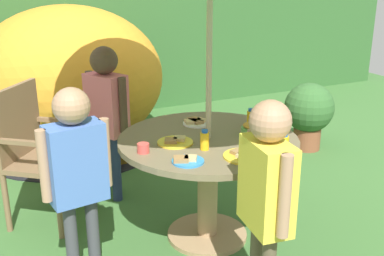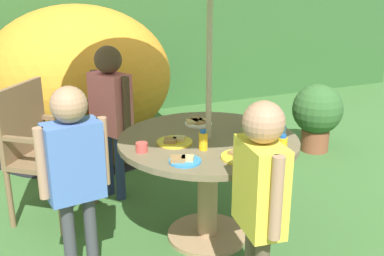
{
  "view_description": "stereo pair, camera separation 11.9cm",
  "coord_description": "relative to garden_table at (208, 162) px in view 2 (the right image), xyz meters",
  "views": [
    {
      "loc": [
        -1.3,
        -2.46,
        1.72
      ],
      "look_at": [
        -0.1,
        0.03,
        0.78
      ],
      "focal_mm": 43.95,
      "sensor_mm": 36.0,
      "label": 1
    },
    {
      "loc": [
        -1.2,
        -2.51,
        1.72
      ],
      "look_at": [
        -0.1,
        0.03,
        0.78
      ],
      "focal_mm": 43.95,
      "sensor_mm": 36.0,
      "label": 2
    }
  ],
  "objects": [
    {
      "name": "ground_plane",
      "position": [
        0.0,
        0.0,
        -0.55
      ],
      "size": [
        10.0,
        10.0,
        0.02
      ],
      "primitive_type": "cube",
      "color": "#3D6B33"
    },
    {
      "name": "hedge_backdrop",
      "position": [
        0.0,
        3.35,
        0.49
      ],
      "size": [
        9.0,
        0.7,
        2.08
      ],
      "primitive_type": "cube",
      "color": "#33602D",
      "rests_on": "ground_plane"
    },
    {
      "name": "garden_table",
      "position": [
        0.0,
        0.0,
        0.0
      ],
      "size": [
        1.14,
        1.14,
        0.71
      ],
      "color": "tan",
      "rests_on": "ground_plane"
    },
    {
      "name": "wooden_chair",
      "position": [
        -0.97,
        0.77,
        0.0
      ],
      "size": [
        0.66,
        0.67,
        0.97
      ],
      "rotation": [
        0.0,
        0.0,
        0.9
      ],
      "color": "brown",
      "rests_on": "ground_plane"
    },
    {
      "name": "dome_tent",
      "position": [
        -0.41,
        2.16,
        0.15
      ],
      "size": [
        1.9,
        1.9,
        1.4
      ],
      "rotation": [
        0.0,
        0.0,
        0.01
      ],
      "color": "orange",
      "rests_on": "ground_plane"
    },
    {
      "name": "potted_plant",
      "position": [
        1.66,
        1.02,
        -0.16
      ],
      "size": [
        0.49,
        0.49,
        0.67
      ],
      "color": "brown",
      "rests_on": "ground_plane"
    },
    {
      "name": "child_in_pink_shirt",
      "position": [
        -0.42,
        0.83,
        0.22
      ],
      "size": [
        0.29,
        0.37,
        1.2
      ],
      "rotation": [
        0.0,
        0.0,
        -1.11
      ],
      "color": "navy",
      "rests_on": "ground_plane"
    },
    {
      "name": "child_in_blue_shirt",
      "position": [
        -0.85,
        -0.11,
        0.19
      ],
      "size": [
        0.39,
        0.2,
        1.15
      ],
      "rotation": [
        0.0,
        0.0,
        0.13
      ],
      "color": "#3F3F47",
      "rests_on": "ground_plane"
    },
    {
      "name": "child_in_yellow_shirt",
      "position": [
        -0.1,
        -0.79,
        0.2
      ],
      "size": [
        0.2,
        0.4,
        1.16
      ],
      "rotation": [
        0.0,
        0.0,
        1.44
      ],
      "color": "brown",
      "rests_on": "ground_plane"
    },
    {
      "name": "snack_bowl",
      "position": [
        0.28,
        -0.08,
        0.2
      ],
      "size": [
        0.15,
        0.15,
        0.08
      ],
      "color": "#66B259",
      "rests_on": "garden_table"
    },
    {
      "name": "plate_far_right",
      "position": [
        0.05,
        0.28,
        0.18
      ],
      "size": [
        0.19,
        0.19,
        0.03
      ],
      "color": "white",
      "rests_on": "garden_table"
    },
    {
      "name": "plate_near_left",
      "position": [
        -0.29,
        -0.3,
        0.18
      ],
      "size": [
        0.18,
        0.18,
        0.03
      ],
      "color": "#338CD8",
      "rests_on": "garden_table"
    },
    {
      "name": "plate_far_left",
      "position": [
        0.04,
        -0.37,
        0.18
      ],
      "size": [
        0.25,
        0.25,
        0.03
      ],
      "color": "yellow",
      "rests_on": "garden_table"
    },
    {
      "name": "plate_mid_left",
      "position": [
        -0.23,
        0.0,
        0.18
      ],
      "size": [
        0.22,
        0.22,
        0.03
      ],
      "color": "yellow",
      "rests_on": "garden_table"
    },
    {
      "name": "juice_bottle_near_right",
      "position": [
        -0.11,
        -0.17,
        0.22
      ],
      "size": [
        0.05,
        0.05,
        0.12
      ],
      "color": "yellow",
      "rests_on": "garden_table"
    },
    {
      "name": "juice_bottle_center_front",
      "position": [
        0.25,
        -0.44,
        0.23
      ],
      "size": [
        0.06,
        0.06,
        0.13
      ],
      "color": "yellow",
      "rests_on": "garden_table"
    },
    {
      "name": "juice_bottle_center_back",
      "position": [
        0.45,
        0.06,
        0.22
      ],
      "size": [
        0.05,
        0.05,
        0.12
      ],
      "color": "yellow",
      "rests_on": "garden_table"
    },
    {
      "name": "juice_bottle_mid_right",
      "position": [
        0.37,
        0.09,
        0.22
      ],
      "size": [
        0.05,
        0.05,
        0.12
      ],
      "color": "yellow",
      "rests_on": "garden_table"
    },
    {
      "name": "juice_bottle_front_edge",
      "position": [
        0.32,
        -0.29,
        0.22
      ],
      "size": [
        0.06,
        0.06,
        0.13
      ],
      "color": "yellow",
      "rests_on": "garden_table"
    },
    {
      "name": "cup_near",
      "position": [
        -0.46,
        -0.06,
        0.19
      ],
      "size": [
        0.07,
        0.07,
        0.06
      ],
      "primitive_type": "cylinder",
      "color": "#E04C47",
      "rests_on": "garden_table"
    },
    {
      "name": "cup_far",
      "position": [
        0.43,
        -0.15,
        0.2
      ],
      "size": [
        0.07,
        0.07,
        0.07
      ],
      "primitive_type": "cylinder",
      "color": "#4C99D8",
      "rests_on": "garden_table"
    }
  ]
}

